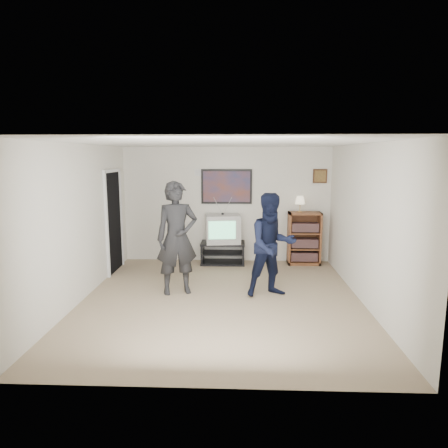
# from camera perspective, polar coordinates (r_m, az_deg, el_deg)

# --- Properties ---
(room_shell) EXTENTS (4.51, 5.00, 2.51)m
(room_shell) POSITION_cam_1_polar(r_m,az_deg,el_deg) (6.60, -0.25, 0.49)
(room_shell) COLOR #79684D
(room_shell) RESTS_ON ground
(media_stand) EXTENTS (0.94, 0.52, 0.47)m
(media_stand) POSITION_cam_1_polar(r_m,az_deg,el_deg) (8.66, -0.17, -4.14)
(media_stand) COLOR black
(media_stand) RESTS_ON room_shell
(crt_television) EXTENTS (0.79, 0.69, 0.60)m
(crt_television) POSITION_cam_1_polar(r_m,az_deg,el_deg) (8.54, -0.18, -0.63)
(crt_television) COLOR #A5A49F
(crt_television) RESTS_ON media_stand
(bookshelf) EXTENTS (0.68, 0.39, 1.13)m
(bookshelf) POSITION_cam_1_polar(r_m,az_deg,el_deg) (8.73, 11.36, -2.00)
(bookshelf) COLOR brown
(bookshelf) RESTS_ON room_shell
(table_lamp) EXTENTS (0.22, 0.22, 0.34)m
(table_lamp) POSITION_cam_1_polar(r_m,az_deg,el_deg) (8.63, 10.81, 2.81)
(table_lamp) COLOR beige
(table_lamp) RESTS_ON bookshelf
(person_tall) EXTENTS (0.80, 0.65, 1.90)m
(person_tall) POSITION_cam_1_polar(r_m,az_deg,el_deg) (6.72, -6.73, -2.01)
(person_tall) COLOR black
(person_tall) RESTS_ON room_shell
(person_short) EXTENTS (0.99, 0.87, 1.72)m
(person_short) POSITION_cam_1_polar(r_m,az_deg,el_deg) (6.61, 6.86, -3.02)
(person_short) COLOR black
(person_short) RESTS_ON room_shell
(controller_left) EXTENTS (0.07, 0.12, 0.03)m
(controller_left) POSITION_cam_1_polar(r_m,az_deg,el_deg) (6.87, -6.44, 0.99)
(controller_left) COLOR white
(controller_left) RESTS_ON person_tall
(controller_right) EXTENTS (0.04, 0.12, 0.03)m
(controller_right) POSITION_cam_1_polar(r_m,az_deg,el_deg) (6.75, 6.77, -1.03)
(controller_right) COLOR white
(controller_right) RESTS_ON person_short
(poster) EXTENTS (1.10, 0.03, 0.75)m
(poster) POSITION_cam_1_polar(r_m,az_deg,el_deg) (8.67, 0.37, 5.37)
(poster) COLOR black
(poster) RESTS_ON room_shell
(air_vent) EXTENTS (0.28, 0.02, 0.14)m
(air_vent) POSITION_cam_1_polar(r_m,az_deg,el_deg) (8.69, -3.28, 7.34)
(air_vent) COLOR white
(air_vent) RESTS_ON room_shell
(small_picture) EXTENTS (0.30, 0.03, 0.30)m
(small_picture) POSITION_cam_1_polar(r_m,az_deg,el_deg) (8.82, 13.56, 6.67)
(small_picture) COLOR #402014
(small_picture) RESTS_ON room_shell
(doorway) EXTENTS (0.03, 0.85, 2.00)m
(doorway) POSITION_cam_1_polar(r_m,az_deg,el_deg) (8.27, -15.52, 0.26)
(doorway) COLOR black
(doorway) RESTS_ON room_shell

